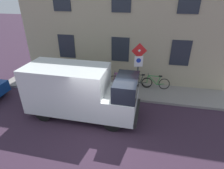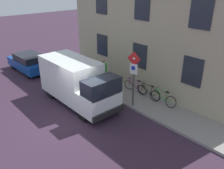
{
  "view_description": "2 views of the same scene",
  "coord_description": "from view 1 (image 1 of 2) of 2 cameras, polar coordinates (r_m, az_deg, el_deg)",
  "views": [
    {
      "loc": [
        -6.13,
        -1.77,
        5.53
      ],
      "look_at": [
        1.58,
        -0.14,
        1.47
      ],
      "focal_mm": 29.15,
      "sensor_mm": 36.0,
      "label": 1
    },
    {
      "loc": [
        -5.74,
        -9.01,
        6.59
      ],
      "look_at": [
        2.57,
        0.15,
        1.02
      ],
      "focal_mm": 37.54,
      "sensor_mm": 36.0,
      "label": 2
    }
  ],
  "objects": [
    {
      "name": "sidewalk_slab",
      "position": [
        11.35,
        1.5,
        -1.48
      ],
      "size": [
        2.12,
        14.91,
        0.14
      ],
      "primitive_type": "cube",
      "color": "gray",
      "rests_on": "ground_plane"
    },
    {
      "name": "bicycle_black",
      "position": [
        11.48,
        8.29,
        1.04
      ],
      "size": [
        0.46,
        1.71,
        0.89
      ],
      "rotation": [
        0.0,
        0.0,
        1.59
      ],
      "color": "black",
      "rests_on": "sidewalk_slab"
    },
    {
      "name": "ground_plane",
      "position": [
        8.44,
        -3.23,
        -13.72
      ],
      "size": [
        80.0,
        80.0,
        0.0
      ],
      "primitive_type": "plane",
      "color": "#362435"
    },
    {
      "name": "sign_post_stacked",
      "position": [
        9.57,
        8.26,
        6.39
      ],
      "size": [
        0.2,
        0.55,
        3.0
      ],
      "color": "#474C47",
      "rests_on": "sidewalk_slab"
    },
    {
      "name": "pedestrian",
      "position": [
        11.3,
        -8.79,
        3.71
      ],
      "size": [
        0.31,
        0.43,
        1.72
      ],
      "rotation": [
        0.0,
        0.0,
        3.27
      ],
      "color": "#262B47",
      "rests_on": "sidewalk_slab"
    },
    {
      "name": "building_facade",
      "position": [
        11.51,
        3.08,
        17.65
      ],
      "size": [
        0.75,
        12.91,
        7.22
      ],
      "color": "tan",
      "rests_on": "ground_plane"
    },
    {
      "name": "delivery_van",
      "position": [
        8.74,
        -10.06,
        -1.87
      ],
      "size": [
        2.05,
        5.35,
        2.5
      ],
      "rotation": [
        0.0,
        0.0,
        4.7
      ],
      "color": "silver",
      "rests_on": "ground_plane"
    },
    {
      "name": "bicycle_green",
      "position": [
        11.48,
        13.43,
        0.55
      ],
      "size": [
        0.46,
        1.72,
        0.89
      ],
      "rotation": [
        0.0,
        0.0,
        1.62
      ],
      "color": "black",
      "rests_on": "sidewalk_slab"
    },
    {
      "name": "litter_bin",
      "position": [
        10.72,
        -4.77,
        -0.26
      ],
      "size": [
        0.44,
        0.44,
        0.9
      ],
      "primitive_type": "cylinder",
      "color": "#2D5133",
      "rests_on": "sidewalk_slab"
    },
    {
      "name": "bicycle_purple",
      "position": [
        11.56,
        3.18,
        1.51
      ],
      "size": [
        0.48,
        1.72,
        0.89
      ],
      "rotation": [
        0.0,
        0.0,
        1.7
      ],
      "color": "black",
      "rests_on": "sidewalk_slab"
    }
  ]
}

